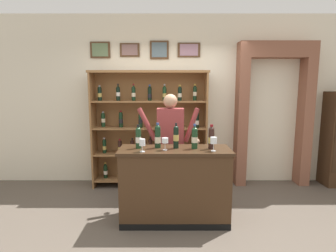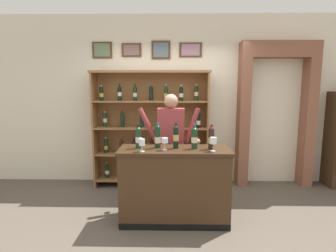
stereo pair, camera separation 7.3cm
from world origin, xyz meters
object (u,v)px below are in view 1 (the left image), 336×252
Objects in this scene: tasting_counter at (175,185)px; wine_glass_left at (142,143)px; tasting_bottle_grappa at (176,136)px; tasting_bottle_riserva at (139,137)px; wine_glass_spare at (165,141)px; wine_glass_center at (214,141)px; tasting_bottle_chianti at (212,137)px; tasting_bottle_rosso at (195,137)px; shopkeeper at (170,138)px; wine_shelf at (150,126)px; tasting_bottle_bianco at (158,136)px.

wine_glass_left is at bearing -157.68° from tasting_counter.
tasting_bottle_riserva is at bearing -179.62° from tasting_bottle_grappa.
wine_glass_center reaches higher than wine_glass_spare.
wine_glass_center is (0.46, -0.16, -0.03)m from tasting_bottle_grappa.
tasting_bottle_grappa reaches higher than tasting_bottle_chianti.
tasting_counter is 4.50× the size of tasting_bottle_rosso.
wine_glass_center is at bearing -51.63° from shopkeeper.
tasting_bottle_chianti reaches higher than tasting_counter.
wine_shelf is 6.37× the size of tasting_bottle_rosso.
wine_glass_center is at bearing -58.49° from wine_shelf.
tasting_bottle_rosso is (0.66, -1.30, 0.04)m from wine_shelf.
tasting_bottle_grappa is 1.87× the size of wine_glass_center.
tasting_bottle_grappa is (0.24, -0.03, 0.00)m from tasting_bottle_bianco.
tasting_bottle_rosso is at bearing -63.01° from wine_shelf.
tasting_bottle_rosso is 1.99× the size of wine_glass_left.
tasting_bottle_grappa is (0.48, 0.00, 0.01)m from tasting_bottle_riserva.
tasting_bottle_riserva is at bearing 109.30° from wine_glass_left.
tasting_bottle_riserva is at bearing 170.63° from wine_glass_center.
tasting_counter is 8.16× the size of wine_glass_center.
tasting_bottle_bianco is 0.48m from tasting_bottle_rosso.
shopkeeper is at bearing -65.32° from wine_shelf.
tasting_bottle_bianco is 2.09× the size of wine_glass_spare.
wine_glass_center is (0.22, -0.14, -0.02)m from tasting_bottle_rosso.
shopkeeper is at bearing 134.20° from tasting_bottle_chianti.
tasting_bottle_rosso is at bearing -59.78° from shopkeeper.
tasting_bottle_bianco reaches higher than wine_glass_spare.
tasting_counter is at bearing 22.32° from wine_glass_left.
tasting_bottle_grappa is 2.05× the size of wine_glass_left.
tasting_bottle_grappa is 2.10× the size of wine_glass_spare.
tasting_bottle_rosso reaches higher than tasting_bottle_chianti.
wine_glass_left is 0.29m from wine_glass_spare.
tasting_bottle_chianti is at bearing 0.65° from tasting_counter.
tasting_bottle_riserva is 0.36m from wine_glass_spare.
tasting_bottle_riserva is 1.96× the size of wine_glass_spare.
tasting_bottle_chianti is 1.78× the size of wine_glass_center.
tasting_counter is 0.79m from tasting_bottle_riserva.
tasting_bottle_chianti is at bearing 93.37° from wine_glass_center.
shopkeeper is 10.63× the size of wine_glass_spare.
shopkeeper reaches higher than wine_glass_left.
tasting_bottle_chianti is at bearing -45.80° from shopkeeper.
wine_shelf is at bearing 114.68° from shopkeeper.
tasting_bottle_bianco is 0.72m from wine_glass_center.
tasting_bottle_riserva is 0.72m from tasting_bottle_rosso.
shopkeeper reaches higher than wine_glass_spare.
tasting_bottle_grappa is 1.03× the size of tasting_bottle_rosso.
shopkeeper is 10.38× the size of wine_glass_left.
tasting_bottle_chianti is at bearing -56.22° from wine_shelf.
wine_shelf reaches higher than tasting_bottle_bianco.
tasting_counter is at bearing -179.35° from tasting_bottle_chianti.
wine_glass_spare is (0.28, 0.09, 0.01)m from wine_glass_left.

